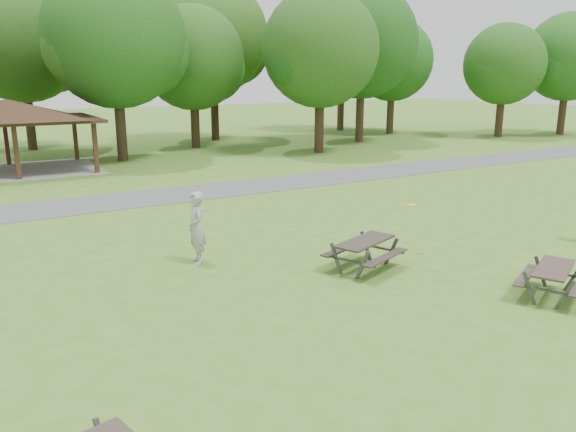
# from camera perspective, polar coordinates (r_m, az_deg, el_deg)

# --- Properties ---
(ground) EXTENTS (160.00, 160.00, 0.00)m
(ground) POSITION_cam_1_polar(r_m,az_deg,el_deg) (11.84, 5.80, -10.87)
(ground) COLOR #426E1F
(ground) RESTS_ON ground
(asphalt_path) EXTENTS (120.00, 3.20, 0.02)m
(asphalt_path) POSITION_cam_1_polar(r_m,az_deg,el_deg) (24.01, -14.36, 1.77)
(asphalt_path) COLOR #4B4C4E
(asphalt_path) RESTS_ON ground
(pavilion) EXTENTS (8.60, 7.01, 3.76)m
(pavilion) POSITION_cam_1_polar(r_m,az_deg,el_deg) (32.73, -26.65, 9.35)
(pavilion) COLOR #311E12
(pavilion) RESTS_ON ground
(tree_row_e) EXTENTS (8.40, 8.00, 11.02)m
(tree_row_e) POSITION_cam_1_polar(r_m,az_deg,el_deg) (34.72, -17.05, 16.58)
(tree_row_e) COLOR black
(tree_row_e) RESTS_ON ground
(tree_row_f) EXTENTS (7.35, 7.00, 9.55)m
(tree_row_f) POSITION_cam_1_polar(r_m,az_deg,el_deg) (39.86, -9.56, 15.25)
(tree_row_f) COLOR black
(tree_row_f) RESTS_ON ground
(tree_row_g) EXTENTS (7.77, 7.40, 10.25)m
(tree_row_g) POSITION_cam_1_polar(r_m,az_deg,el_deg) (36.88, 3.39, 16.27)
(tree_row_g) COLOR black
(tree_row_g) RESTS_ON ground
(tree_row_h) EXTENTS (8.61, 8.20, 11.37)m
(tree_row_h) POSITION_cam_1_polar(r_m,az_deg,el_deg) (43.26, 7.61, 16.80)
(tree_row_h) COLOR #312016
(tree_row_h) RESTS_ON ground
(tree_row_i) EXTENTS (7.14, 6.80, 9.52)m
(tree_row_i) POSITION_cam_1_polar(r_m,az_deg,el_deg) (49.73, 10.62, 15.05)
(tree_row_i) COLOR #312115
(tree_row_i) RESTS_ON ground
(tree_row_j) EXTENTS (6.72, 6.40, 8.96)m
(tree_row_j) POSITION_cam_1_polar(r_m,az_deg,el_deg) (49.51, 21.13, 13.96)
(tree_row_j) COLOR black
(tree_row_j) RESTS_ON ground
(tree_deep_b) EXTENTS (8.40, 8.00, 11.13)m
(tree_deep_b) POSITION_cam_1_polar(r_m,az_deg,el_deg) (41.89, -25.33, 15.51)
(tree_deep_b) COLOR black
(tree_deep_b) RESTS_ON ground
(tree_deep_c) EXTENTS (8.82, 8.40, 11.90)m
(tree_deep_c) POSITION_cam_1_polar(r_m,az_deg,el_deg) (44.30, -7.56, 17.28)
(tree_deep_c) COLOR black
(tree_deep_c) RESTS_ON ground
(tree_deep_d) EXTENTS (8.40, 8.00, 11.27)m
(tree_deep_d) POSITION_cam_1_polar(r_m,az_deg,el_deg) (52.05, 5.58, 16.40)
(tree_deep_d) COLOR #321E16
(tree_deep_d) RESTS_ON ground
(tree_flank_right) EXTENTS (7.56, 7.20, 9.97)m
(tree_flank_right) POSITION_cam_1_polar(r_m,az_deg,el_deg) (53.48, 26.63, 14.02)
(tree_flank_right) COLOR black
(tree_flank_right) RESTS_ON ground
(picnic_table_middle) EXTENTS (2.29, 2.07, 0.82)m
(picnic_table_middle) POSITION_cam_1_polar(r_m,az_deg,el_deg) (14.85, 7.79, -3.15)
(picnic_table_middle) COLOR #2A241E
(picnic_table_middle) RESTS_ON ground
(picnic_table_far) EXTENTS (2.16, 2.00, 0.75)m
(picnic_table_far) POSITION_cam_1_polar(r_m,az_deg,el_deg) (14.26, 25.32, -5.39)
(picnic_table_far) COLOR #302723
(picnic_table_far) RESTS_ON ground
(frisbee_in_flight) EXTENTS (0.32, 0.32, 0.02)m
(frisbee_in_flight) POSITION_cam_1_polar(r_m,az_deg,el_deg) (16.35, 12.45, 1.11)
(frisbee_in_flight) COLOR yellow
(frisbee_in_flight) RESTS_ON ground
(frisbee_thrower) EXTENTS (0.54, 0.76, 1.97)m
(frisbee_thrower) POSITION_cam_1_polar(r_m,az_deg,el_deg) (15.28, -9.30, -1.21)
(frisbee_thrower) COLOR #9F9EA1
(frisbee_thrower) RESTS_ON ground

